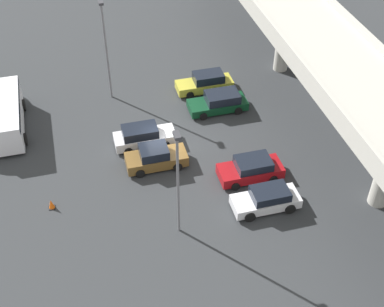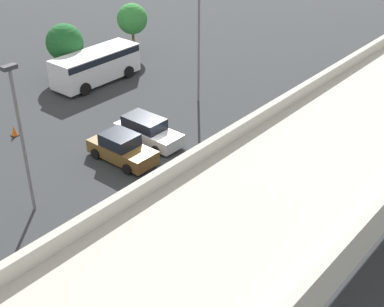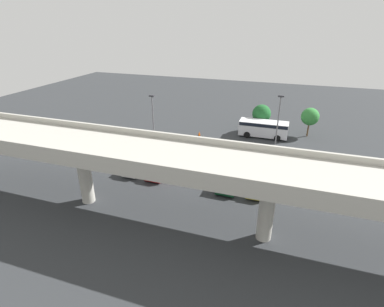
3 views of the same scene
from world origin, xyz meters
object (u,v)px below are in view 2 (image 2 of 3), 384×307
(shuttle_bus, at_px, (96,64))
(lamp_post_mid_lot, at_px, (199,35))
(parked_car_3, at_px, (122,148))
(tree_front_left, at_px, (132,19))
(traffic_cone, at_px, (14,131))
(parked_car_5, at_px, (122,242))
(parked_car_2, at_px, (147,131))
(parked_car_0, at_px, (285,129))
(parked_car_1, at_px, (263,148))
(lamp_post_near_aisle, at_px, (20,130))
(tree_front_centre, at_px, (65,42))
(parked_car_4, at_px, (167,211))

(shuttle_bus, xyz_separation_m, lamp_post_mid_lot, (-2.31, 8.45, 3.50))
(parked_car_3, distance_m, tree_front_left, 18.85)
(tree_front_left, distance_m, traffic_cone, 17.08)
(parked_car_5, bearing_deg, parked_car_2, -52.06)
(parked_car_0, bearing_deg, shuttle_bus, 4.42)
(shuttle_bus, bearing_deg, parked_car_1, 84.09)
(lamp_post_near_aisle, distance_m, tree_front_centre, 18.37)
(parked_car_5, bearing_deg, tree_front_centre, -32.69)
(parked_car_3, distance_m, lamp_post_mid_lot, 10.50)
(parked_car_3, height_order, lamp_post_near_aisle, lamp_post_near_aisle)
(lamp_post_near_aisle, relative_size, tree_front_left, 1.74)
(tree_front_centre, bearing_deg, parked_car_2, 73.12)
(parked_car_0, height_order, lamp_post_near_aisle, lamp_post_near_aisle)
(parked_car_1, xyz_separation_m, tree_front_left, (-8.27, -19.16, 2.43))
(tree_front_left, bearing_deg, parked_car_1, 66.65)
(parked_car_5, height_order, traffic_cone, parked_car_5)
(parked_car_0, height_order, parked_car_5, parked_car_0)
(lamp_post_mid_lot, bearing_deg, parked_car_3, 11.02)
(parked_car_3, relative_size, traffic_cone, 6.26)
(shuttle_bus, height_order, tree_front_left, tree_front_left)
(traffic_cone, bearing_deg, shuttle_bus, -163.88)
(parked_car_1, distance_m, shuttle_bus, 16.79)
(parked_car_5, height_order, tree_front_left, tree_front_left)
(parked_car_2, xyz_separation_m, parked_car_3, (2.58, 0.40, -0.01))
(parked_car_5, bearing_deg, lamp_post_near_aisle, 4.66)
(tree_front_left, bearing_deg, parked_car_2, 48.14)
(parked_car_1, relative_size, parked_car_2, 1.04)
(tree_front_left, bearing_deg, parked_car_5, 44.14)
(parked_car_1, bearing_deg, traffic_cone, 29.06)
(parked_car_2, bearing_deg, parked_car_0, 41.76)
(parked_car_5, xyz_separation_m, lamp_post_mid_lot, (-15.34, -8.06, 4.26))
(lamp_post_near_aisle, height_order, lamp_post_mid_lot, lamp_post_mid_lot)
(tree_front_left, height_order, tree_front_centre, tree_front_left)
(lamp_post_near_aisle, distance_m, tree_front_left, 23.90)
(lamp_post_near_aisle, bearing_deg, parked_car_5, 94.66)
(parked_car_4, xyz_separation_m, lamp_post_mid_lot, (-12.30, -8.04, 4.25))
(parked_car_2, distance_m, parked_car_5, 10.76)
(parked_car_3, height_order, tree_front_centre, tree_front_centre)
(parked_car_5, xyz_separation_m, shuttle_bus, (-13.02, -16.51, 0.77))
(parked_car_5, height_order, shuttle_bus, shuttle_bus)
(lamp_post_mid_lot, bearing_deg, parked_car_5, 27.72)
(parked_car_0, height_order, traffic_cone, parked_car_0)
(parked_car_0, height_order, tree_front_left, tree_front_left)
(parked_car_2, height_order, traffic_cone, parked_car_2)
(parked_car_1, relative_size, lamp_post_near_aisle, 0.60)
(parked_car_5, relative_size, tree_front_centre, 1.03)
(parked_car_4, distance_m, lamp_post_near_aisle, 8.01)
(parked_car_0, relative_size, parked_car_3, 1.10)
(parked_car_1, distance_m, tree_front_left, 21.01)
(parked_car_5, height_order, tree_front_centre, tree_front_centre)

